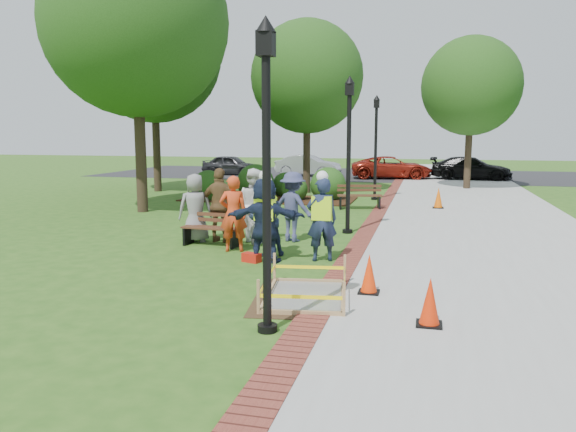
% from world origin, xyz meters
% --- Properties ---
extents(ground, '(100.00, 100.00, 0.00)m').
position_xyz_m(ground, '(0.00, 0.00, 0.00)').
color(ground, '#285116').
rests_on(ground, ground).
extents(sidewalk, '(6.00, 60.00, 0.02)m').
position_xyz_m(sidewalk, '(5.00, 10.00, 0.01)').
color(sidewalk, '#9E9E99').
rests_on(sidewalk, ground).
extents(brick_edging, '(0.50, 60.00, 0.03)m').
position_xyz_m(brick_edging, '(1.75, 10.00, 0.01)').
color(brick_edging, maroon).
rests_on(brick_edging, ground).
extents(mulch_bed, '(7.00, 3.00, 0.05)m').
position_xyz_m(mulch_bed, '(-3.00, 12.00, 0.02)').
color(mulch_bed, '#381E0F').
rests_on(mulch_bed, ground).
extents(parking_lot, '(36.00, 12.00, 0.01)m').
position_xyz_m(parking_lot, '(0.00, 27.00, 0.00)').
color(parking_lot, black).
rests_on(parking_lot, ground).
extents(wet_concrete_pad, '(2.00, 2.51, 0.55)m').
position_xyz_m(wet_concrete_pad, '(1.43, -1.30, 0.23)').
color(wet_concrete_pad, '#47331E').
rests_on(wet_concrete_pad, ground).
extents(bench_near, '(1.51, 0.63, 0.79)m').
position_xyz_m(bench_near, '(-1.74, 2.43, 0.25)').
color(bench_near, '#4F2B1B').
rests_on(bench_near, ground).
extents(bench_far, '(1.68, 0.84, 0.87)m').
position_xyz_m(bench_far, '(0.98, 10.02, 0.28)').
color(bench_far, '#562E1D').
rests_on(bench_far, ground).
extents(cone_front, '(0.37, 0.37, 0.73)m').
position_xyz_m(cone_front, '(3.45, -2.24, 0.35)').
color(cone_front, black).
rests_on(cone_front, ground).
extents(cone_back, '(0.36, 0.36, 0.70)m').
position_xyz_m(cone_back, '(2.44, -0.80, 0.34)').
color(cone_back, black).
rests_on(cone_back, ground).
extents(cone_far, '(0.39, 0.39, 0.77)m').
position_xyz_m(cone_far, '(3.76, 10.82, 0.37)').
color(cone_far, black).
rests_on(cone_far, ground).
extents(toolbox, '(0.44, 0.33, 0.20)m').
position_xyz_m(toolbox, '(-0.26, 1.00, 0.10)').
color(toolbox, red).
rests_on(toolbox, ground).
extents(lamp_near, '(0.28, 0.28, 4.26)m').
position_xyz_m(lamp_near, '(1.25, -3.00, 2.48)').
color(lamp_near, black).
rests_on(lamp_near, ground).
extents(lamp_mid, '(0.28, 0.28, 4.26)m').
position_xyz_m(lamp_mid, '(1.25, 5.00, 2.48)').
color(lamp_mid, black).
rests_on(lamp_mid, ground).
extents(lamp_far, '(0.28, 0.28, 4.26)m').
position_xyz_m(lamp_far, '(1.25, 13.00, 2.48)').
color(lamp_far, black).
rests_on(lamp_far, ground).
extents(tree_left, '(6.26, 6.26, 9.52)m').
position_xyz_m(tree_left, '(-6.33, 7.48, 6.37)').
color(tree_left, '#3D2D1E').
rests_on(tree_left, ground).
extents(tree_back, '(5.07, 5.07, 7.77)m').
position_xyz_m(tree_back, '(-2.07, 15.06, 5.22)').
color(tree_back, '#3D2D1E').
rests_on(tree_back, ground).
extents(tree_right, '(4.76, 4.76, 7.36)m').
position_xyz_m(tree_right, '(5.25, 18.77, 4.97)').
color(tree_right, '#3D2D1E').
rests_on(tree_right, ground).
extents(tree_far, '(6.25, 6.25, 9.43)m').
position_xyz_m(tree_far, '(-9.04, 13.97, 6.30)').
color(tree_far, '#3D2D1E').
rests_on(tree_far, ground).
extents(shrub_a, '(1.34, 1.34, 1.34)m').
position_xyz_m(shrub_a, '(-5.33, 11.15, 0.00)').
color(shrub_a, '#1E4413').
rests_on(shrub_a, ground).
extents(shrub_b, '(1.56, 1.56, 1.56)m').
position_xyz_m(shrub_b, '(-3.70, 12.36, 0.00)').
color(shrub_b, '#1E4413').
rests_on(shrub_b, ground).
extents(shrub_c, '(1.07, 1.07, 1.07)m').
position_xyz_m(shrub_c, '(-1.91, 11.97, 0.00)').
color(shrub_c, '#1E4413').
rests_on(shrub_c, ground).
extents(shrub_d, '(1.46, 1.46, 1.46)m').
position_xyz_m(shrub_d, '(-0.61, 12.49, 0.00)').
color(shrub_d, '#1E4413').
rests_on(shrub_d, ground).
extents(shrub_e, '(1.14, 1.14, 1.14)m').
position_xyz_m(shrub_e, '(-2.62, 13.26, 0.00)').
color(shrub_e, '#1E4413').
rests_on(shrub_e, ground).
extents(casual_person_a, '(0.66, 0.56, 1.73)m').
position_xyz_m(casual_person_a, '(-2.32, 2.82, 0.87)').
color(casual_person_a, gray).
rests_on(casual_person_a, ground).
extents(casual_person_b, '(0.65, 0.51, 1.77)m').
position_xyz_m(casual_person_b, '(-1.00, 1.96, 0.89)').
color(casual_person_b, red).
rests_on(casual_person_b, ground).
extents(casual_person_c, '(0.68, 0.70, 1.87)m').
position_xyz_m(casual_person_c, '(-0.85, 3.14, 0.94)').
color(casual_person_c, white).
rests_on(casual_person_c, ground).
extents(casual_person_d, '(0.61, 0.39, 1.87)m').
position_xyz_m(casual_person_d, '(-1.70, 2.96, 0.94)').
color(casual_person_d, brown).
rests_on(casual_person_d, ground).
extents(casual_person_e, '(0.66, 0.54, 1.77)m').
position_xyz_m(casual_person_e, '(0.06, 3.48, 0.89)').
color(casual_person_e, '#363A5E').
rests_on(casual_person_e, ground).
extents(hivis_worker_a, '(0.63, 0.45, 1.98)m').
position_xyz_m(hivis_worker_a, '(0.02, 1.09, 0.98)').
color(hivis_worker_a, '#1B2C48').
rests_on(hivis_worker_a, ground).
extents(hivis_worker_b, '(0.67, 0.54, 1.96)m').
position_xyz_m(hivis_worker_b, '(1.18, 1.49, 0.97)').
color(hivis_worker_b, '#1A2E45').
rests_on(hivis_worker_b, ground).
extents(hivis_worker_c, '(0.63, 0.56, 1.82)m').
position_xyz_m(hivis_worker_c, '(-0.12, 1.71, 0.91)').
color(hivis_worker_c, '#1A1B44').
rests_on(hivis_worker_c, ground).
extents(parked_car_a, '(2.17, 4.44, 1.41)m').
position_xyz_m(parked_car_a, '(-9.17, 24.62, 0.00)').
color(parked_car_a, '#272729').
rests_on(parked_car_a, ground).
extents(parked_car_b, '(2.51, 4.73, 1.47)m').
position_xyz_m(parked_car_b, '(-4.06, 24.78, 0.00)').
color(parked_car_b, '#A5A6AA').
rests_on(parked_car_b, ground).
extents(parked_car_c, '(2.56, 4.71, 1.46)m').
position_xyz_m(parked_car_c, '(1.22, 24.08, 0.00)').
color(parked_car_c, maroon).
rests_on(parked_car_c, ground).
extents(parked_car_d, '(2.29, 4.61, 1.46)m').
position_xyz_m(parked_car_d, '(5.81, 24.42, 0.00)').
color(parked_car_d, black).
rests_on(parked_car_d, ground).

